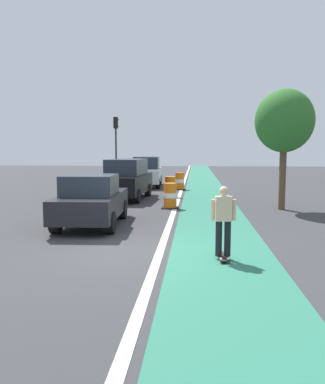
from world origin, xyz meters
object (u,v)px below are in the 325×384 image
Objects in this scene: parked_sedan_nearest at (92,201)px; traffic_barrel_front at (170,196)px; traffic_light_corner at (116,137)px; parked_suv_second at (127,179)px; skateboarder_on_lane at (223,220)px; parked_suv_third at (147,171)px; traffic_barrel_mid at (170,187)px; street_tree_sidewalk at (284,122)px; traffic_barrel_back at (180,181)px; pedestrian_crossing at (112,172)px.

parked_sedan_nearest is 4.63m from traffic_barrel_front.
parked_sedan_nearest reaches higher than traffic_barrel_front.
parked_sedan_nearest is 0.82× the size of traffic_light_corner.
traffic_light_corner is (-2.88, 11.18, 2.47)m from parked_suv_second.
parked_suv_third is (-3.94, 17.14, 0.12)m from skateboarder_on_lane.
street_tree_sidewalk reaches higher than traffic_barrel_mid.
parked_suv_second is 4.31× the size of traffic_barrel_back.
traffic_barrel_front is (2.22, -9.56, -0.50)m from parked_suv_third.
skateboarder_on_lane is 0.36× the size of parked_suv_second.
street_tree_sidewalk reaches higher than parked_suv_third.
parked_sedan_nearest is 0.89× the size of parked_suv_third.
parked_suv_second reaches higher than pedestrian_crossing.
street_tree_sidewalk is at bearing -37.98° from traffic_barrel_mid.
traffic_barrel_back is 9.44m from street_tree_sidewalk.
parked_suv_third is 4.31× the size of traffic_barrel_mid.
pedestrian_crossing is 15.32m from street_tree_sidewalk.
pedestrian_crossing reaches higher than traffic_barrel_mid.
parked_suv_third is 9.83m from traffic_barrel_front.
parked_suv_second is 6.68m from parked_suv_third.
pedestrian_crossing is (-5.07, 11.52, 0.33)m from traffic_barrel_front.
parked_suv_third is 0.92× the size of traffic_light_corner.
pedestrian_crossing is (-5.18, 3.83, 0.33)m from traffic_barrel_back.
traffic_light_corner is 3.66m from pedestrian_crossing.
traffic_light_corner is 3.17× the size of pedestrian_crossing.
traffic_barrel_mid is 1.00× the size of traffic_barrel_back.
parked_suv_second is at bearing 111.46° from skateboarder_on_lane.
street_tree_sidewalk is (4.71, 0.07, 3.14)m from traffic_barrel_front.
parked_suv_second is at bearing -153.63° from traffic_barrel_mid.
parked_suv_second and parked_suv_third have the same top height.
traffic_barrel_front is (2.34, 3.99, -0.30)m from parked_sedan_nearest.
traffic_barrel_front is at bearing -76.90° from parked_suv_third.
parked_sedan_nearest reaches higher than traffic_barrel_back.
traffic_barrel_mid is 11.68m from traffic_light_corner.
skateboarder_on_lane is 1.05× the size of pedestrian_crossing.
traffic_light_corner reaches higher than skateboarder_on_lane.
traffic_light_corner reaches higher than traffic_barrel_mid.
traffic_barrel_front is 15.31m from traffic_light_corner.
traffic_barrel_front is (2.40, -2.88, -0.50)m from parked_suv_second.
traffic_barrel_back is at bearing 78.17° from parked_sedan_nearest.
parked_suv_second reaches higher than traffic_barrel_front.
street_tree_sidewalk is (7.11, -2.81, 2.63)m from parked_suv_second.
street_tree_sidewalk is at bearing -58.88° from traffic_barrel_back.
traffic_barrel_back is at bearing 84.57° from traffic_barrel_mid.
parked_suv_second is 8.08m from street_tree_sidewalk.
traffic_barrel_back is at bearing 89.20° from traffic_barrel_front.
parked_suv_second is 3.78m from traffic_barrel_front.
skateboarder_on_lane is 1.55× the size of traffic_barrel_back.
parked_sedan_nearest reaches higher than skateboarder_on_lane.
traffic_barrel_front is 7.70m from traffic_barrel_back.
traffic_barrel_back is 8.85m from traffic_light_corner.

